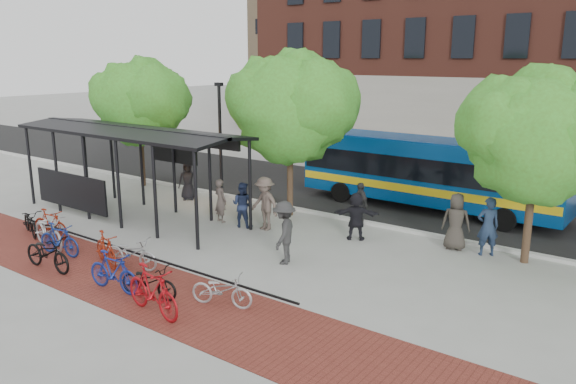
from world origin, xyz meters
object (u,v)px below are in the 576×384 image
Objects in this scene: bike_2 at (48,231)px; bike_8 at (149,281)px; bike_6 at (131,253)px; pedestrian_7 at (488,226)px; bus at (429,169)px; pedestrian_9 at (284,233)px; pedestrian_1 at (221,201)px; bike_4 at (48,253)px; pedestrian_2 at (242,205)px; pedestrian_4 at (360,204)px; pedestrian_0 at (188,181)px; bike_3 at (59,239)px; bike_5 at (106,249)px; bike_0 at (30,222)px; bike_1 at (50,224)px; pedestrian_6 at (456,222)px; bike_7 at (113,272)px; bike_9 at (152,291)px; lamp_post_left at (220,138)px; tree_a at (140,99)px; bus_shelter at (127,141)px; pedestrian_5 at (356,216)px; bike_10 at (222,290)px; tree_b at (293,103)px; tree_c at (541,132)px; pedestrian_3 at (265,204)px.

bike_2 reaches higher than bike_8.
bike_6 is 11.11m from pedestrian_7.
pedestrian_9 is (-1.04, -8.56, -0.71)m from bus.
pedestrian_1 is at bearing 0.68° from bike_6.
bike_4 is 1.20× the size of pedestrian_2.
bus reaches higher than pedestrian_7.
bike_4 is 1.25× the size of pedestrian_4.
pedestrian_0 is (-1.00, 7.28, 0.28)m from bike_2.
bike_5 is (1.96, 0.34, -0.01)m from bike_3.
bike_0 is 0.94m from bike_1.
pedestrian_6 is at bearing 22.33° from pedestrian_4.
bike_3 is 3.84m from bike_7.
bike_9 is at bearing 100.75° from pedestrian_2.
lamp_post_left is 8.52m from bike_2.
bike_4 is 1.10× the size of bike_7.
tree_a is 9.01m from bike_0.
bike_6 is 2.35m from bike_8.
pedestrian_4 is at bearing 5.21° from bike_9.
pedestrian_1 is (3.56, -1.69, -0.01)m from pedestrian_0.
bus reaches higher than bike_4.
bus_shelter is 9.74m from bike_9.
pedestrian_0 is 1.01× the size of pedestrian_5.
bus_shelter is 9.99m from bike_10.
pedestrian_1 is at bearing -67.69° from pedestrian_0.
bike_5 is at bearing 27.29° from pedestrian_5.
bike_4 is (2.74, -1.74, 0.02)m from bike_1.
pedestrian_9 is at bearing 7.86° from pedestrian_7.
pedestrian_7 is 6.50m from pedestrian_9.
bike_2 is at bearing -130.38° from bike_1.
tree_b is at bearing 36.21° from bus_shelter.
bike_7 is (5.75, -5.12, -2.44)m from bus_shelter.
bus reaches higher than bike_3.
bus_shelter is 5.41× the size of pedestrian_9.
tree_c reaches higher than bike_1.
bike_7 is at bearing -63.38° from lamp_post_left.
tree_c is at bearing -52.95° from bike_8.
bike_5 is 5.54m from pedestrian_2.
pedestrian_6 is (11.81, 7.26, 0.43)m from bike_1.
pedestrian_0 is at bearing -140.02° from lamp_post_left.
tree_c reaches higher than pedestrian_4.
bike_7 is at bearing -80.17° from pedestrian_3.
pedestrian_9 is at bearing -30.27° from bike_8.
pedestrian_1 is 0.86× the size of pedestrian_9.
bike_5 is at bearing -142.57° from tree_c.
pedestrian_9 is at bearing -54.47° from bike_2.
bike_8 is (5.71, -8.91, -2.29)m from lamp_post_left.
bike_5 is 4.04m from bike_9.
lamp_post_left is at bearing 7.97° from bike_4.
bike_7 is (-3.47, -13.01, -1.13)m from bus.
lamp_post_left is 2.81× the size of bike_0.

